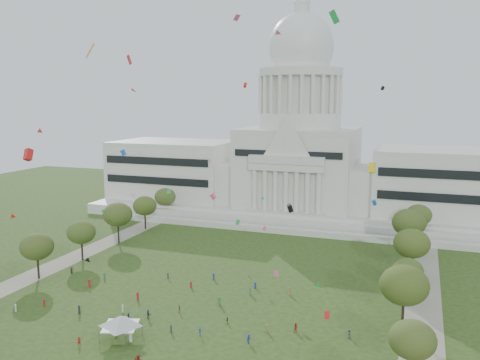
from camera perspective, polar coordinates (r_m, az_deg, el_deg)
ground at (r=104.92m, az=-8.78°, el=-16.81°), size 400.00×400.00×0.00m
capitol at (r=202.77m, az=6.62°, el=2.38°), size 160.00×64.50×91.30m
path_left at (r=153.60m, az=-19.32°, el=-8.74°), size 8.00×160.00×0.04m
path_right at (r=121.35m, az=19.83°, el=-13.56°), size 8.00×160.00×0.04m
row_tree_r_1 at (r=89.17m, az=18.80°, el=-16.62°), size 7.58×7.58×10.78m
row_tree_l_2 at (r=140.17m, az=-21.85°, el=-6.96°), size 8.42×8.42×11.97m
row_tree_r_2 at (r=106.18m, az=17.97°, el=-11.18°), size 9.55×9.55×13.58m
row_tree_l_3 at (r=151.95m, az=-17.40°, el=-5.62°), size 8.12×8.12×11.55m
row_tree_r_3 at (r=123.13m, az=18.32°, el=-9.65°), size 7.01×7.01×9.98m
row_tree_l_4 at (r=166.28m, az=-13.57°, el=-3.79°), size 9.29×9.29×13.21m
row_tree_r_4 at (r=137.39m, az=18.73°, el=-6.76°), size 9.19×9.19×13.06m
row_tree_l_5 at (r=182.45m, az=-10.64°, el=-2.87°), size 8.33×8.33×11.85m
row_tree_r_5 at (r=156.79m, az=18.45°, el=-4.58°), size 9.82×9.82×13.96m
row_tree_l_6 at (r=198.74m, az=-8.40°, el=-1.88°), size 8.19×8.19×11.64m
row_tree_r_6 at (r=174.58m, az=19.41°, el=-3.74°), size 8.42×8.42×11.97m
event_tent at (r=103.13m, az=-13.28°, el=-15.11°), size 11.10×11.10×4.88m
person_0 at (r=104.36m, az=12.15°, el=-16.53°), size 0.90×1.00×1.72m
person_2 at (r=104.91m, az=6.31°, el=-16.17°), size 1.10×0.97×1.93m
person_3 at (r=103.37m, az=-4.54°, el=-16.66°), size 0.97×1.11×1.54m
person_4 at (r=113.61m, az=-6.82°, el=-14.18°), size 0.89×1.18×1.79m
person_5 at (r=111.81m, az=-10.26°, el=-14.62°), size 1.91×1.46×1.93m
person_7 at (r=104.08m, az=-17.63°, el=-16.83°), size 0.77×0.79×1.75m
person_8 at (r=112.21m, az=-12.40°, el=-14.73°), size 0.78×0.57×1.45m
person_9 at (r=100.18m, az=1.00°, el=-17.41°), size 0.97×1.33×1.86m
person_10 at (r=108.15m, az=-1.44°, el=-15.47°), size 0.69×0.92×1.40m
person_11 at (r=94.61m, az=-11.34°, el=-19.25°), size 1.86×0.80×1.98m
distant_crowd at (r=121.10m, az=-10.91°, el=-12.79°), size 59.81×37.01×1.95m
kite_swarm at (r=103.10m, az=-6.30°, el=1.12°), size 88.66×99.25×60.29m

